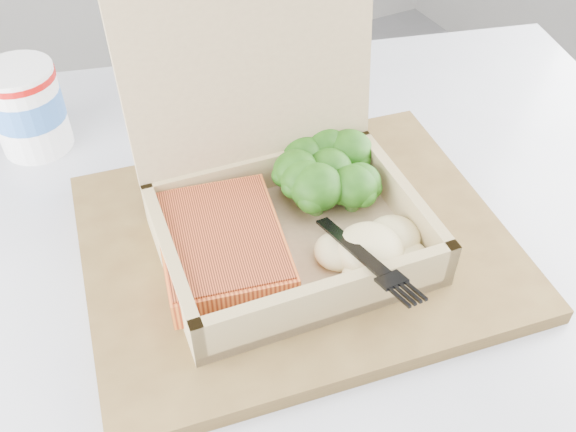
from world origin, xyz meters
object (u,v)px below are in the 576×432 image
cafe_table (314,408)px  serving_tray (296,244)px  takeout_container (278,184)px  paper_cup (27,106)px

cafe_table → serving_tray: bearing=84.9°
cafe_table → serving_tray: 0.20m
serving_tray → takeout_container: bearing=110.8°
cafe_table → takeout_container: (-0.00, 0.07, 0.26)m
serving_tray → takeout_container: 0.06m
cafe_table → serving_tray: (0.00, 0.05, 0.20)m
paper_cup → takeout_container: bearing=-55.5°
serving_tray → paper_cup: size_ratio=3.92×
cafe_table → paper_cup: paper_cup is taller
serving_tray → takeout_container: takeout_container is taller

